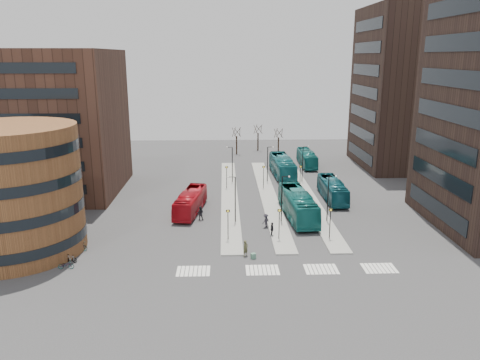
{
  "coord_description": "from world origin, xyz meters",
  "views": [
    {
      "loc": [
        -4.78,
        -39.37,
        21.03
      ],
      "look_at": [
        -2.69,
        20.83,
        5.0
      ],
      "focal_mm": 35.0,
      "sensor_mm": 36.0,
      "label": 1
    }
  ],
  "objects_px": {
    "teal_bus_d": "(307,158)",
    "traveller": "(246,248)",
    "suitcase": "(253,256)",
    "teal_bus_a": "(298,204)",
    "commuter_a": "(200,213)",
    "bicycle_mid": "(71,258)",
    "teal_bus_c": "(332,190)",
    "bicycle_near": "(66,265)",
    "teal_bus_b": "(282,167)",
    "commuter_b": "(272,229)",
    "commuter_c": "(266,221)",
    "red_bus": "(191,202)",
    "bicycle_far": "(80,246)"
  },
  "relations": [
    {
      "from": "teal_bus_c",
      "to": "teal_bus_d",
      "type": "relative_size",
      "value": 1.02
    },
    {
      "from": "traveller",
      "to": "commuter_b",
      "type": "height_order",
      "value": "traveller"
    },
    {
      "from": "teal_bus_d",
      "to": "bicycle_near",
      "type": "xyz_separation_m",
      "value": [
        -32.51,
        -45.07,
        -1.09
      ]
    },
    {
      "from": "teal_bus_c",
      "to": "bicycle_near",
      "type": "distance_m",
      "value": 39.65
    },
    {
      "from": "teal_bus_d",
      "to": "commuter_c",
      "type": "xyz_separation_m",
      "value": [
        -11.1,
        -33.85,
        -0.63
      ]
    },
    {
      "from": "teal_bus_a",
      "to": "bicycle_near",
      "type": "bearing_deg",
      "value": -154.04
    },
    {
      "from": "suitcase",
      "to": "commuter_b",
      "type": "relative_size",
      "value": 0.34
    },
    {
      "from": "bicycle_mid",
      "to": "commuter_b",
      "type": "bearing_deg",
      "value": -58.03
    },
    {
      "from": "teal_bus_a",
      "to": "teal_bus_b",
      "type": "distance_m",
      "value": 22.11
    },
    {
      "from": "teal_bus_d",
      "to": "bicycle_near",
      "type": "bearing_deg",
      "value": -125.68
    },
    {
      "from": "suitcase",
      "to": "teal_bus_a",
      "type": "xyz_separation_m",
      "value": [
        6.76,
        13.07,
        1.5
      ]
    },
    {
      "from": "teal_bus_a",
      "to": "commuter_c",
      "type": "relative_size",
      "value": 7.34
    },
    {
      "from": "bicycle_mid",
      "to": "red_bus",
      "type": "bearing_deg",
      "value": -20.74
    },
    {
      "from": "suitcase",
      "to": "commuter_a",
      "type": "bearing_deg",
      "value": 92.75
    },
    {
      "from": "commuter_a",
      "to": "bicycle_near",
      "type": "xyz_separation_m",
      "value": [
        -13.01,
        -14.24,
        -0.52
      ]
    },
    {
      "from": "red_bus",
      "to": "commuter_a",
      "type": "bearing_deg",
      "value": -55.71
    },
    {
      "from": "teal_bus_a",
      "to": "commuter_c",
      "type": "xyz_separation_m",
      "value": [
        -4.58,
        -3.63,
        -0.92
      ]
    },
    {
      "from": "teal_bus_b",
      "to": "traveller",
      "type": "xyz_separation_m",
      "value": [
        -8.22,
        -34.47,
        -0.91
      ]
    },
    {
      "from": "teal_bus_c",
      "to": "bicycle_mid",
      "type": "height_order",
      "value": "teal_bus_c"
    },
    {
      "from": "suitcase",
      "to": "traveller",
      "type": "distance_m",
      "value": 1.22
    },
    {
      "from": "red_bus",
      "to": "commuter_c",
      "type": "xyz_separation_m",
      "value": [
        9.9,
        -6.23,
        -0.63
      ]
    },
    {
      "from": "red_bus",
      "to": "traveller",
      "type": "height_order",
      "value": "red_bus"
    },
    {
      "from": "traveller",
      "to": "teal_bus_a",
      "type": "bearing_deg",
      "value": 16.74
    },
    {
      "from": "traveller",
      "to": "bicycle_far",
      "type": "xyz_separation_m",
      "value": [
        -18.45,
        2.19,
        -0.4
      ]
    },
    {
      "from": "bicycle_near",
      "to": "commuter_a",
      "type": "bearing_deg",
      "value": -45.26
    },
    {
      "from": "teal_bus_d",
      "to": "commuter_b",
      "type": "height_order",
      "value": "teal_bus_d"
    },
    {
      "from": "commuter_a",
      "to": "bicycle_near",
      "type": "bearing_deg",
      "value": 52.96
    },
    {
      "from": "red_bus",
      "to": "teal_bus_d",
      "type": "bearing_deg",
      "value": 62.09
    },
    {
      "from": "commuter_b",
      "to": "bicycle_near",
      "type": "height_order",
      "value": "commuter_b"
    },
    {
      "from": "teal_bus_a",
      "to": "bicycle_far",
      "type": "xyz_separation_m",
      "value": [
        -26.0,
        -10.18,
        -1.3
      ]
    },
    {
      "from": "teal_bus_a",
      "to": "teal_bus_b",
      "type": "xyz_separation_m",
      "value": [
        0.66,
        22.1,
        0.01
      ]
    },
    {
      "from": "commuter_b",
      "to": "bicycle_mid",
      "type": "xyz_separation_m",
      "value": [
        -21.9,
        -6.67,
        -0.42
      ]
    },
    {
      "from": "red_bus",
      "to": "teal_bus_b",
      "type": "distance_m",
      "value": 24.69
    },
    {
      "from": "commuter_c",
      "to": "bicycle_mid",
      "type": "relative_size",
      "value": 1.16
    },
    {
      "from": "teal_bus_a",
      "to": "suitcase",
      "type": "bearing_deg",
      "value": -121.12
    },
    {
      "from": "red_bus",
      "to": "bicycle_mid",
      "type": "distance_m",
      "value": 19.72
    },
    {
      "from": "teal_bus_d",
      "to": "commuter_b",
      "type": "distance_m",
      "value": 38.42
    },
    {
      "from": "teal_bus_d",
      "to": "traveller",
      "type": "relative_size",
      "value": 6.02
    },
    {
      "from": "teal_bus_a",
      "to": "traveller",
      "type": "distance_m",
      "value": 14.52
    },
    {
      "from": "red_bus",
      "to": "bicycle_near",
      "type": "relative_size",
      "value": 6.81
    },
    {
      "from": "teal_bus_d",
      "to": "bicycle_far",
      "type": "height_order",
      "value": "teal_bus_d"
    },
    {
      "from": "commuter_b",
      "to": "commuter_c",
      "type": "height_order",
      "value": "commuter_c"
    },
    {
      "from": "teal_bus_d",
      "to": "commuter_c",
      "type": "relative_size",
      "value": 6.15
    },
    {
      "from": "suitcase",
      "to": "commuter_c",
      "type": "relative_size",
      "value": 0.34
    },
    {
      "from": "commuter_a",
      "to": "bicycle_mid",
      "type": "height_order",
      "value": "commuter_a"
    },
    {
      "from": "traveller",
      "to": "commuter_b",
      "type": "distance_m",
      "value": 6.63
    },
    {
      "from": "traveller",
      "to": "bicycle_mid",
      "type": "distance_m",
      "value": 18.48
    },
    {
      "from": "suitcase",
      "to": "teal_bus_b",
      "type": "xyz_separation_m",
      "value": [
        7.42,
        35.17,
        1.51
      ]
    },
    {
      "from": "suitcase",
      "to": "bicycle_mid",
      "type": "relative_size",
      "value": 0.4
    },
    {
      "from": "bicycle_far",
      "to": "bicycle_mid",
      "type": "bearing_deg",
      "value": -164.91
    }
  ]
}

